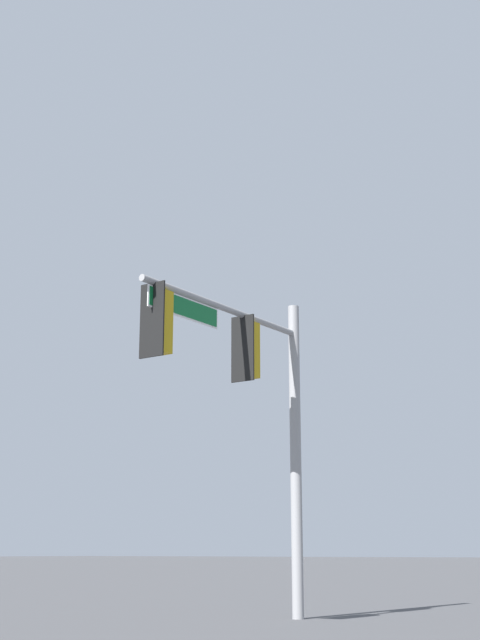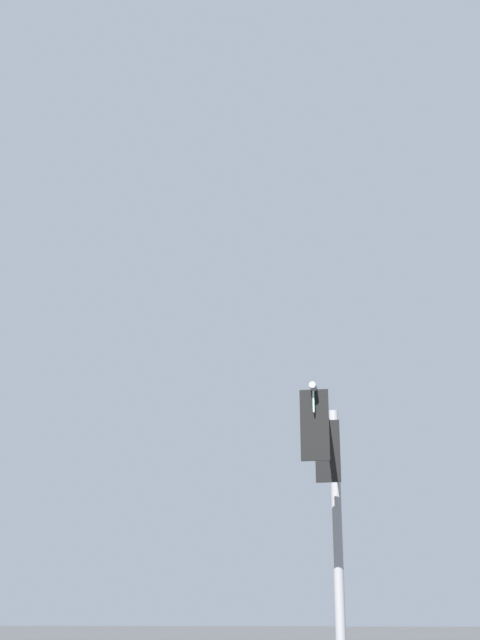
# 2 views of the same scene
# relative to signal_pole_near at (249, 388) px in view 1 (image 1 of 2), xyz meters

# --- Properties ---
(signal_pole_near) EXTENTS (5.00, 0.52, 6.36)m
(signal_pole_near) POSITION_rel_signal_pole_near_xyz_m (0.00, 0.00, 0.00)
(signal_pole_near) COLOR gray
(signal_pole_near) RESTS_ON ground_plane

